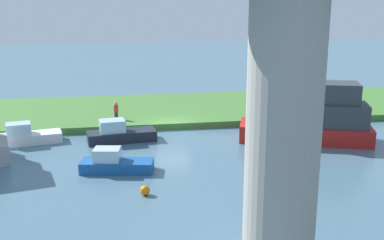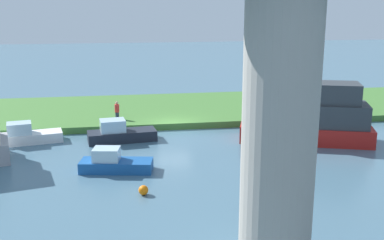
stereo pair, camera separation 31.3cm
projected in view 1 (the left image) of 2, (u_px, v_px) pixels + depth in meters
The scene contains 10 objects.
ground_plane at pixel (173, 130), 35.57m from camera, with size 160.00×160.00×0.00m, color #476B7F.
grassy_bank at pixel (164, 110), 41.24m from camera, with size 80.00×12.00×0.50m, color #427533.
bridge_pylon at pixel (283, 127), 16.45m from camera, with size 2.65×2.65×10.34m, color #9E998E.
person_on_bank at pixel (116, 110), 36.70m from camera, with size 0.48×0.48×1.39m.
mooring_post at pixel (249, 111), 37.86m from camera, with size 0.20×0.20×0.71m, color brown.
motorboat_red at pixel (310, 117), 32.43m from camera, with size 9.36×5.62×4.54m.
houseboat_blue at pixel (119, 134), 32.59m from camera, with size 4.84×2.22×1.56m.
pontoon_yellow at pixel (115, 163), 26.82m from camera, with size 4.28×2.16×1.36m.
motorboat_white at pixel (26, 136), 32.12m from camera, with size 4.60×2.36×1.46m.
marker_buoy at pixel (145, 190), 23.54m from camera, with size 0.50×0.50×0.50m, color orange.
Camera 1 is at (4.35, 34.06, 9.39)m, focal length 44.08 mm.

